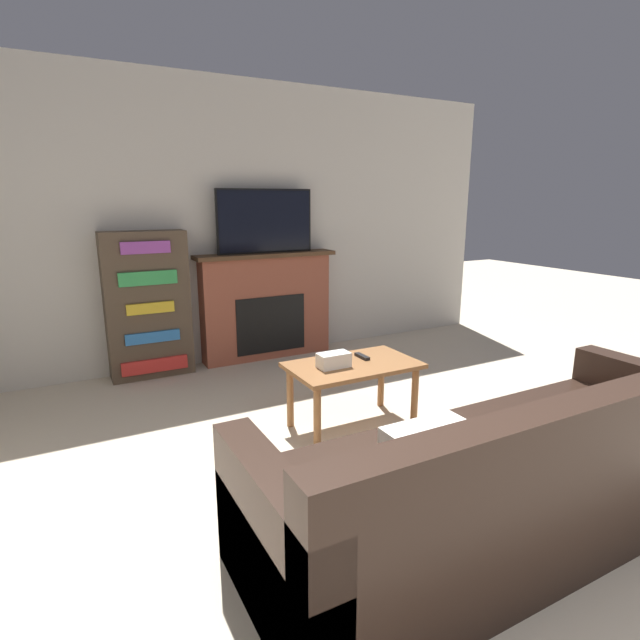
# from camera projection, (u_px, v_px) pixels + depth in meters

# --- Properties ---
(ground_plane) EXTENTS (18.00, 18.00, 0.00)m
(ground_plane) POSITION_uv_depth(u_px,v_px,m) (579.00, 639.00, 1.85)
(ground_plane) COLOR beige
(wall_back) EXTENTS (6.12, 0.06, 2.70)m
(wall_back) POSITION_uv_depth(u_px,v_px,m) (231.00, 225.00, 4.87)
(wall_back) COLOR beige
(wall_back) RESTS_ON ground_plane
(fireplace) EXTENTS (1.43, 0.28, 1.08)m
(fireplace) POSITION_uv_depth(u_px,v_px,m) (267.00, 305.00, 5.07)
(fireplace) COLOR brown
(fireplace) RESTS_ON ground_plane
(tv) EXTENTS (0.98, 0.03, 0.62)m
(tv) POSITION_uv_depth(u_px,v_px,m) (265.00, 221.00, 4.86)
(tv) COLOR black
(tv) RESTS_ON fireplace
(couch) EXTENTS (2.56, 0.91, 0.82)m
(couch) POSITION_uv_depth(u_px,v_px,m) (509.00, 480.00, 2.37)
(couch) COLOR black
(couch) RESTS_ON ground_plane
(coffee_table) EXTENTS (0.91, 0.53, 0.47)m
(coffee_table) POSITION_uv_depth(u_px,v_px,m) (353.00, 373.00, 3.51)
(coffee_table) COLOR brown
(coffee_table) RESTS_ON ground_plane
(tissue_box) EXTENTS (0.22, 0.12, 0.10)m
(tissue_box) POSITION_uv_depth(u_px,v_px,m) (334.00, 360.00, 3.40)
(tissue_box) COLOR white
(tissue_box) RESTS_ON coffee_table
(remote_control) EXTENTS (0.04, 0.15, 0.02)m
(remote_control) POSITION_uv_depth(u_px,v_px,m) (362.00, 356.00, 3.61)
(remote_control) COLOR black
(remote_control) RESTS_ON coffee_table
(bookshelf) EXTENTS (0.73, 0.29, 1.32)m
(bookshelf) POSITION_uv_depth(u_px,v_px,m) (148.00, 305.00, 4.50)
(bookshelf) COLOR #4C3D2D
(bookshelf) RESTS_ON ground_plane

